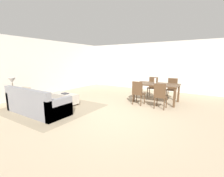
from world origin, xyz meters
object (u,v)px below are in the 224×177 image
(vase_centerpiece, at_px, (155,81))
(ottoman_table, at_px, (64,98))
(table_lamp, at_px, (12,81))
(dining_chair_far_right, at_px, (172,87))
(dining_chair_near_right, at_px, (160,95))
(book_on_ottoman, at_px, (65,93))
(couch, at_px, (37,104))
(side_table, at_px, (14,95))
(dining_table, at_px, (156,86))
(dining_chair_near_left, at_px, (138,92))
(dining_chair_far_left, at_px, (153,86))

(vase_centerpiece, bearing_deg, ottoman_table, -142.31)
(table_lamp, height_order, dining_chair_far_right, table_lamp)
(dining_chair_near_right, bearing_deg, book_on_ottoman, -156.60)
(couch, distance_m, side_table, 1.44)
(side_table, relative_size, book_on_ottoman, 2.13)
(dining_chair_near_right, xyz_separation_m, vase_centerpiece, (-0.46, 0.84, 0.36))
(dining_table, distance_m, dining_chair_near_right, 0.99)
(dining_chair_near_right, distance_m, vase_centerpiece, 1.02)
(book_on_ottoman, bearing_deg, dining_table, 38.91)
(dining_chair_far_right, bearing_deg, book_on_ottoman, -136.15)
(dining_table, height_order, dining_chair_far_right, dining_chair_far_right)
(couch, relative_size, dining_chair_near_right, 2.46)
(vase_centerpiece, bearing_deg, couch, -129.56)
(dining_chair_near_right, height_order, vase_centerpiece, vase_centerpiece)
(table_lamp, xyz_separation_m, vase_centerpiece, (4.26, 3.42, -0.09))
(side_table, xyz_separation_m, vase_centerpiece, (4.26, 3.42, 0.44))
(dining_table, relative_size, dining_chair_near_left, 1.87)
(dining_chair_near_left, relative_size, dining_chair_far_right, 1.00)
(vase_centerpiece, height_order, book_on_ottoman, vase_centerpiece)
(dining_chair_far_left, xyz_separation_m, vase_centerpiece, (0.37, -0.92, 0.36))
(ottoman_table, bearing_deg, dining_chair_near_left, 30.17)
(table_lamp, xyz_separation_m, dining_chair_far_left, (3.89, 4.34, -0.45))
(dining_chair_near_right, distance_m, dining_chair_far_right, 1.76)
(couch, xyz_separation_m, dining_chair_near_right, (3.29, 2.58, 0.23))
(dining_chair_far_left, relative_size, dining_chair_far_right, 1.00)
(dining_chair_far_right, bearing_deg, dining_table, -117.34)
(dining_chair_near_right, height_order, dining_chair_far_left, same)
(dining_chair_near_left, distance_m, dining_chair_near_right, 0.86)
(ottoman_table, distance_m, table_lamp, 1.96)
(dining_table, xyz_separation_m, dining_chair_far_right, (0.45, 0.87, -0.16))
(ottoman_table, xyz_separation_m, dining_chair_near_left, (2.49, 1.44, 0.28))
(couch, relative_size, dining_chair_near_left, 2.46)
(side_table, bearing_deg, ottoman_table, 40.97)
(ottoman_table, relative_size, dining_chair_far_right, 1.24)
(couch, xyz_separation_m, dining_chair_near_left, (2.43, 2.64, 0.23))
(dining_table, bearing_deg, couch, -129.64)
(side_table, distance_m, dining_chair_near_left, 4.67)
(ottoman_table, height_order, side_table, side_table)
(dining_chair_near_left, bearing_deg, dining_chair_far_right, 62.15)
(dining_chair_far_right, bearing_deg, couch, -127.45)
(table_lamp, xyz_separation_m, dining_table, (4.31, 3.47, -0.29))
(couch, height_order, side_table, couch)
(dining_table, distance_m, dining_chair_far_right, 0.99)
(dining_chair_far_left, xyz_separation_m, dining_chair_far_right, (0.87, -0.00, 0.00))
(dining_table, xyz_separation_m, dining_chair_near_right, (0.41, -0.89, -0.16))
(dining_table, distance_m, book_on_ottoman, 3.68)
(table_lamp, xyz_separation_m, book_on_ottoman, (1.45, 1.17, -0.52))
(couch, relative_size, book_on_ottoman, 8.72)
(table_lamp, height_order, book_on_ottoman, table_lamp)
(couch, height_order, ottoman_table, couch)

